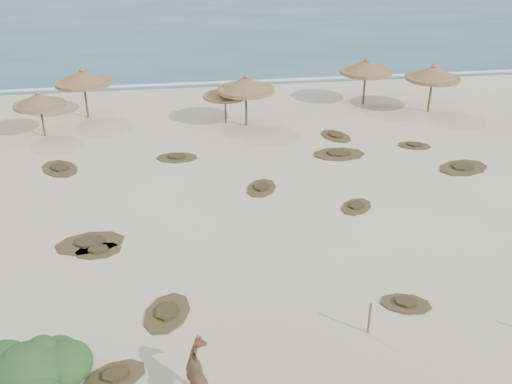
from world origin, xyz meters
TOP-DOWN VIEW (x-y plane):
  - ground at (0.00, 0.00)m, footprint 160.00×160.00m
  - foam_line at (0.00, 26.00)m, footprint 70.00×0.60m
  - palapa_1 at (-8.97, 16.30)m, footprint 3.73×3.73m
  - palapa_2 at (-6.89, 19.25)m, footprint 3.96×3.96m
  - palapa_3 at (2.65, 16.34)m, footprint 3.75×3.75m
  - palapa_4 at (1.47, 16.88)m, footprint 3.27×3.27m
  - palapa_5 at (10.88, 19.33)m, footprint 3.78×3.78m
  - palapa_6 at (14.50, 17.21)m, footprint 4.01×4.01m
  - horse at (-1.29, -4.57)m, footprint 1.14×1.83m
  - fence_post_near at (3.85, -2.73)m, footprint 0.09×0.09m
  - bush at (-5.84, -3.47)m, footprint 3.23×2.84m
  - scrub_1 at (-5.11, 3.82)m, footprint 2.87×2.09m
  - scrub_2 at (-4.74, 3.20)m, footprint 1.86×1.33m
  - scrub_3 at (2.19, 7.65)m, footprint 2.02×2.38m
  - scrub_4 at (5.98, 5.22)m, footprint 2.06×2.08m
  - scrub_5 at (12.52, 8.46)m, footprint 3.18×2.58m
  - scrub_6 at (-7.40, 11.32)m, footprint 2.64×2.93m
  - scrub_7 at (7.45, 13.72)m, footprint 2.08×2.56m
  - scrub_9 at (-2.21, -0.93)m, footprint 2.04×2.50m
  - scrub_10 at (11.29, 11.67)m, footprint 2.09×1.70m
  - scrub_11 at (-3.64, -3.49)m, footprint 2.02×1.68m
  - scrub_12 at (5.51, -1.60)m, footprint 1.93×1.56m
  - scrub_13 at (-1.58, 11.88)m, footprint 2.29×1.63m
  - scrub_14 at (6.88, 11.10)m, footprint 2.80×1.84m

SIDE VIEW (x-z plane):
  - ground at x=0.00m, z-range 0.00..0.00m
  - foam_line at x=0.00m, z-range 0.00..0.01m
  - scrub_1 at x=-5.11m, z-range -0.03..0.13m
  - scrub_12 at x=5.51m, z-range -0.03..0.13m
  - scrub_4 at x=5.98m, z-range -0.03..0.13m
  - scrub_5 at x=12.52m, z-range -0.03..0.13m
  - scrub_6 at x=-7.40m, z-range -0.03..0.13m
  - scrub_7 at x=7.45m, z-range -0.03..0.13m
  - scrub_9 at x=-2.21m, z-range -0.03..0.13m
  - scrub_10 at x=11.29m, z-range -0.03..0.13m
  - scrub_11 at x=-3.64m, z-range -0.03..0.13m
  - scrub_13 at x=-1.58m, z-range -0.03..0.13m
  - scrub_2 at x=-4.74m, z-range -0.03..0.13m
  - scrub_3 at x=2.19m, z-range -0.03..0.13m
  - scrub_14 at x=6.88m, z-range -0.03..0.13m
  - bush at x=-5.84m, z-range -0.25..1.20m
  - fence_post_near at x=3.85m, z-range 0.00..1.08m
  - horse at x=-1.29m, z-range 0.00..1.44m
  - palapa_4 at x=1.47m, z-range 0.69..3.18m
  - palapa_1 at x=-8.97m, z-range 0.74..3.42m
  - palapa_6 at x=14.50m, z-range 0.88..4.06m
  - palapa_5 at x=10.88m, z-range 0.88..4.06m
  - palapa_3 at x=2.65m, z-range 0.88..4.07m
  - palapa_2 at x=-6.89m, z-range 0.89..4.10m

